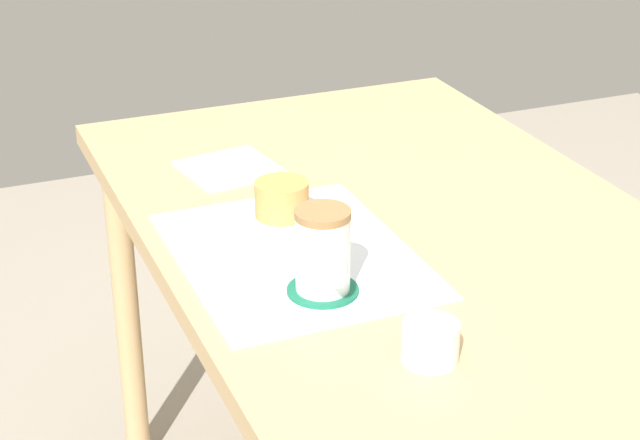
# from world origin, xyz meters

# --- Properties ---
(dining_table) EXTENTS (1.32, 0.77, 0.75)m
(dining_table) POSITION_xyz_m (0.00, 0.00, 0.67)
(dining_table) COLOR tan
(dining_table) RESTS_ON ground_plane
(placemat) EXTENTS (0.41, 0.32, 0.00)m
(placemat) POSITION_xyz_m (-0.01, -0.19, 0.75)
(placemat) COLOR white
(placemat) RESTS_ON dining_table
(pastry_plate) EXTENTS (0.15, 0.15, 0.01)m
(pastry_plate) POSITION_xyz_m (-0.11, -0.17, 0.76)
(pastry_plate) COLOR white
(pastry_plate) RESTS_ON placemat
(pastry) EXTENTS (0.08, 0.08, 0.05)m
(pastry) POSITION_xyz_m (-0.11, -0.17, 0.79)
(pastry) COLOR tan
(pastry) RESTS_ON pastry_plate
(coffee_coaster) EXTENTS (0.10, 0.10, 0.00)m
(coffee_coaster) POSITION_xyz_m (0.11, -0.20, 0.76)
(coffee_coaster) COLOR #196B4C
(coffee_coaster) RESTS_ON placemat
(coffee_mug) EXTENTS (0.11, 0.07, 0.12)m
(coffee_mug) POSITION_xyz_m (0.11, -0.20, 0.82)
(coffee_mug) COLOR white
(coffee_mug) RESTS_ON coffee_coaster
(paper_napkin) EXTENTS (0.17, 0.17, 0.00)m
(paper_napkin) POSITION_xyz_m (-0.35, -0.18, 0.75)
(paper_napkin) COLOR white
(paper_napkin) RESTS_ON dining_table
(sugar_bowl) EXTENTS (0.07, 0.07, 0.05)m
(sugar_bowl) POSITION_xyz_m (0.31, -0.14, 0.78)
(sugar_bowl) COLOR white
(sugar_bowl) RESTS_ON dining_table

